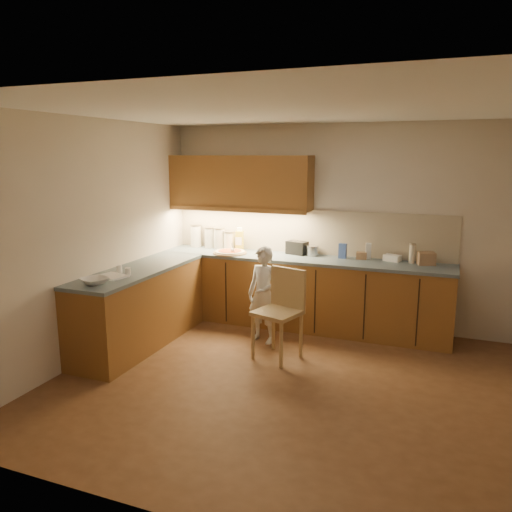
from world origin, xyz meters
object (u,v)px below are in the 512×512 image
(oil_jug, at_px, (240,240))
(toaster, at_px, (297,248))
(wooden_chair, at_px, (282,307))
(child, at_px, (264,295))
(pizza_on_board, at_px, (230,252))

(oil_jug, height_order, toaster, oil_jug)
(wooden_chair, relative_size, oil_jug, 3.12)
(wooden_chair, bearing_deg, child, 151.03)
(oil_jug, distance_m, toaster, 0.81)
(oil_jug, bearing_deg, pizza_on_board, -96.50)
(child, xyz_separation_m, toaster, (0.15, 0.86, 0.43))
(pizza_on_board, relative_size, child, 0.39)
(toaster, bearing_deg, child, -82.89)
(wooden_chair, bearing_deg, oil_jug, 147.22)
(pizza_on_board, relative_size, toaster, 1.47)
(wooden_chair, xyz_separation_m, oil_jug, (-1.00, 1.19, 0.49))
(child, relative_size, toaster, 3.80)
(pizza_on_board, relative_size, oil_jug, 1.42)
(pizza_on_board, xyz_separation_m, toaster, (0.84, 0.28, 0.07))
(pizza_on_board, height_order, toaster, toaster)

